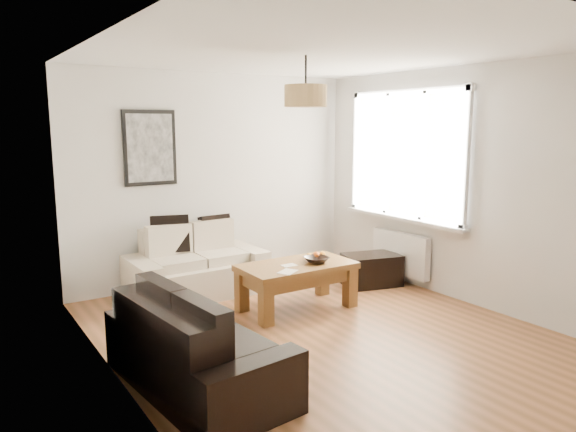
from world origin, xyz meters
TOP-DOWN VIEW (x-y plane):
  - floor at (0.00, 0.00)m, footprint 4.50×4.50m
  - ceiling at (0.00, 0.00)m, footprint 3.80×4.50m
  - wall_back at (0.00, 2.25)m, footprint 3.80×0.04m
  - wall_front at (0.00, -2.25)m, footprint 3.80×0.04m
  - wall_left at (-1.90, 0.00)m, footprint 0.04×4.50m
  - wall_right at (1.90, 0.00)m, footprint 0.04×4.50m
  - window_bay at (1.86, 0.80)m, footprint 0.14×1.90m
  - radiator at (1.82, 0.80)m, footprint 0.10×0.90m
  - poster at (-0.85, 2.22)m, footprint 0.62×0.04m
  - pendant_shade at (0.00, 0.30)m, footprint 0.40×0.40m
  - loveseat_cream at (-0.50, 1.78)m, footprint 1.55×0.86m
  - sofa_leather at (-1.43, -0.33)m, footprint 0.95×1.71m
  - coffee_table at (0.19, 0.71)m, footprint 1.23×0.68m
  - ottoman at (1.45, 0.92)m, footprint 0.77×0.59m
  - cushion_left at (-0.74, 1.97)m, footprint 0.45×0.26m
  - cushion_right at (-0.16, 1.97)m, footprint 0.39×0.14m
  - fruit_bowl at (0.39, 0.64)m, footprint 0.27×0.27m
  - orange_a at (0.48, 0.76)m, footprint 0.10×0.10m
  - orange_b at (0.57, 0.76)m, footprint 0.07×0.07m
  - orange_c at (0.40, 0.79)m, footprint 0.07×0.07m
  - papers at (-0.08, 0.49)m, footprint 0.25×0.23m

SIDE VIEW (x-z plane):
  - floor at x=0.00m, z-range 0.00..0.00m
  - ottoman at x=1.45m, z-range 0.00..0.39m
  - coffee_table at x=0.19m, z-range 0.00..0.50m
  - sofa_leather at x=-1.43m, z-range 0.00..0.71m
  - radiator at x=1.82m, z-range 0.12..0.64m
  - loveseat_cream at x=-0.50m, z-range 0.00..0.77m
  - papers at x=-0.08m, z-range 0.50..0.51m
  - fruit_bowl at x=0.39m, z-range 0.50..0.56m
  - orange_a at x=0.48m, z-range 0.50..0.58m
  - orange_b at x=0.57m, z-range 0.50..0.57m
  - orange_c at x=0.40m, z-range 0.51..0.57m
  - cushion_right at x=-0.16m, z-range 0.49..0.88m
  - cushion_left at x=-0.74m, z-range 0.49..0.93m
  - wall_back at x=0.00m, z-range 0.00..2.60m
  - wall_front at x=0.00m, z-range 0.00..2.60m
  - wall_left at x=-1.90m, z-range 0.00..2.60m
  - wall_right at x=1.90m, z-range 0.00..2.60m
  - window_bay at x=1.86m, z-range 0.80..2.40m
  - poster at x=-0.85m, z-range 1.26..2.13m
  - pendant_shade at x=0.00m, z-range 2.13..2.33m
  - ceiling at x=0.00m, z-range 2.60..2.60m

